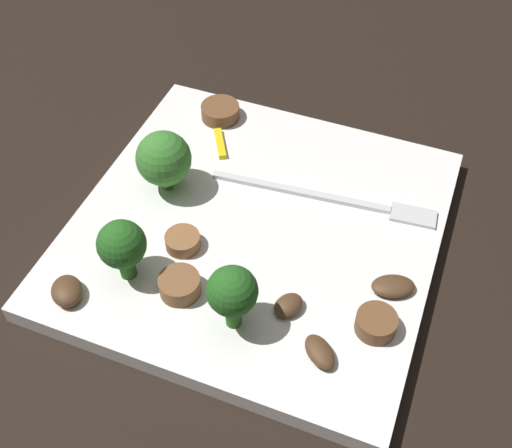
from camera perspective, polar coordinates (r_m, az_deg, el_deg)
ground_plane at (r=0.50m, az=-0.00°, el=-1.18°), size 1.40×1.40×0.00m
plate at (r=0.49m, az=-0.00°, el=-0.60°), size 0.27×0.27×0.02m
fork at (r=0.50m, az=7.47°, el=2.14°), size 0.18×0.03×0.00m
broccoli_floret_0 at (r=0.44m, az=-11.98°, el=-1.93°), size 0.03×0.03×0.05m
broccoli_floret_1 at (r=0.40m, az=-2.15°, el=-6.19°), size 0.03×0.03×0.05m
broccoli_floret_2 at (r=0.49m, az=-8.30°, el=5.82°), size 0.04×0.04×0.05m
sausage_slice_0 at (r=0.44m, az=-6.88°, el=-5.49°), size 0.04×0.04×0.01m
sausage_slice_1 at (r=0.43m, az=10.75°, el=-8.77°), size 0.03×0.03×0.01m
sausage_slice_2 at (r=0.47m, az=-6.62°, el=-1.55°), size 0.04×0.04×0.01m
sausage_slice_3 at (r=0.57m, az=-3.23°, el=10.07°), size 0.04×0.04×0.01m
mushroom_0 at (r=0.43m, az=2.92°, el=-7.32°), size 0.03×0.03×0.01m
mushroom_1 at (r=0.42m, az=5.76°, el=-11.38°), size 0.03×0.03×0.01m
mushroom_2 at (r=0.46m, az=-16.66°, el=-5.79°), size 0.03×0.03×0.01m
mushroom_3 at (r=0.45m, az=12.23°, el=-5.49°), size 0.04×0.03×0.01m
pepper_strip_0 at (r=0.55m, az=-3.25°, el=7.25°), size 0.02×0.03×0.00m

